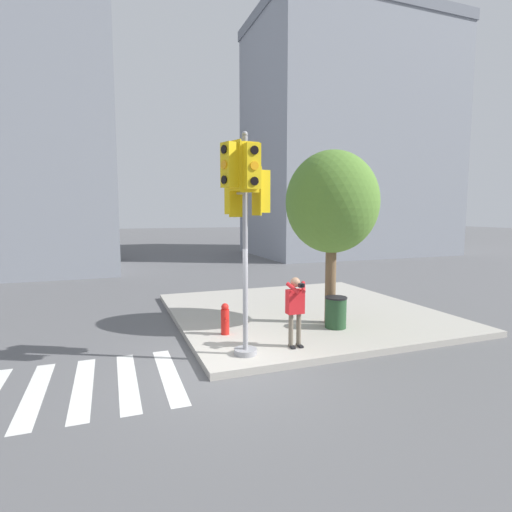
# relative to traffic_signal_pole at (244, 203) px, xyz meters

# --- Properties ---
(ground_plane) EXTENTS (160.00, 160.00, 0.00)m
(ground_plane) POSITION_rel_traffic_signal_pole_xyz_m (-0.47, -0.26, -3.47)
(ground_plane) COLOR #5B5B5E
(sidewalk_corner) EXTENTS (8.00, 8.00, 0.16)m
(sidewalk_corner) POSITION_rel_traffic_signal_pole_xyz_m (3.03, 3.24, -3.39)
(sidewalk_corner) COLOR #ADA89E
(sidewalk_corner) RESTS_ON ground_plane
(traffic_signal_pole) EXTENTS (1.12, 1.11, 4.79)m
(traffic_signal_pole) POSITION_rel_traffic_signal_pole_xyz_m (0.00, 0.00, 0.00)
(traffic_signal_pole) COLOR #939399
(traffic_signal_pole) RESTS_ON sidewalk_corner
(person_photographer) EXTENTS (0.50, 0.53, 1.63)m
(person_photographer) POSITION_rel_traffic_signal_pole_xyz_m (1.26, 0.09, -2.32)
(person_photographer) COLOR black
(person_photographer) RESTS_ON sidewalk_corner
(street_tree) EXTENTS (2.55, 2.55, 4.80)m
(street_tree) POSITION_rel_traffic_signal_pole_xyz_m (3.08, 1.60, 0.06)
(street_tree) COLOR brown
(street_tree) RESTS_ON sidewalk_corner
(fire_hydrant) EXTENTS (0.21, 0.27, 0.81)m
(fire_hydrant) POSITION_rel_traffic_signal_pole_xyz_m (-0.00, 1.57, -2.91)
(fire_hydrant) COLOR red
(fire_hydrant) RESTS_ON sidewalk_corner
(trash_bin) EXTENTS (0.60, 0.60, 0.84)m
(trash_bin) POSITION_rel_traffic_signal_pole_xyz_m (2.97, 1.12, -2.88)
(trash_bin) COLOR #234728
(trash_bin) RESTS_ON sidewalk_corner
(building_right) EXTENTS (15.24, 9.71, 17.97)m
(building_right) POSITION_rel_traffic_signal_pole_xyz_m (15.39, 19.83, 5.53)
(building_right) COLOR gray
(building_right) RESTS_ON ground_plane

